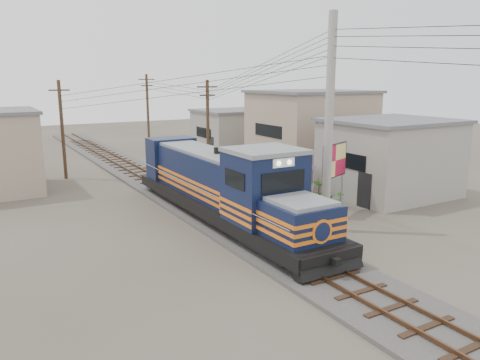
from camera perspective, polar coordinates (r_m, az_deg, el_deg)
ground at (r=21.25m, az=2.11°, el=-7.27°), size 120.00×120.00×0.00m
ballast at (r=29.81m, az=-8.19°, el=-1.47°), size 3.60×70.00×0.16m
track at (r=29.76m, az=-8.20°, el=-1.13°), size 1.15×70.00×0.12m
locomotive at (r=23.40m, az=-2.03°, el=-0.89°), size 3.03×16.49×4.09m
utility_pole_main at (r=21.81m, az=10.78°, el=6.52°), size 0.40×0.40×10.00m
wooden_pole_mid at (r=34.62m, az=-3.94°, el=6.59°), size 1.60×0.24×7.00m
wooden_pole_far at (r=47.62m, az=-11.17°, el=8.25°), size 1.60×0.24×7.50m
wooden_pole_left at (r=35.54m, az=-20.86°, el=5.96°), size 1.60×0.24×7.00m
power_lines at (r=27.52m, az=-7.75°, el=13.14°), size 9.65×19.00×3.30m
shophouse_front at (r=30.20m, az=17.78°, el=2.66°), size 7.35×6.30×4.70m
shophouse_mid at (r=37.29m, az=8.62°, el=6.01°), size 8.40×7.35×6.20m
shophouse_back at (r=44.84m, az=-0.98°, el=5.91°), size 6.30×6.30×4.20m
billboard at (r=24.98m, az=11.46°, el=2.12°), size 2.32×1.02×3.79m
market_umbrella at (r=28.95m, az=7.24°, el=2.08°), size 2.31×2.31×2.30m
vendor at (r=28.46m, az=6.86°, el=-0.56°), size 0.69×0.55×1.64m
plant_nursery at (r=26.37m, az=8.38°, el=-2.40°), size 3.46×3.18×1.12m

